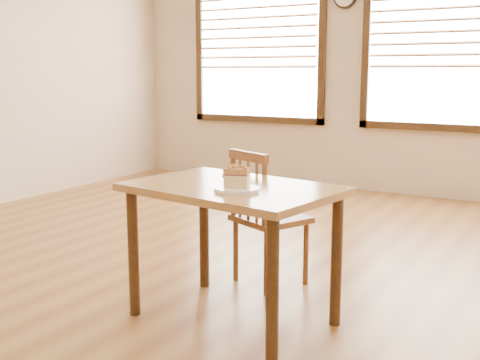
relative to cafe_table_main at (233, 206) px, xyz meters
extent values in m
plane|color=brown|center=(-0.06, -0.13, -0.64)|extent=(8.00, 8.00, 0.00)
plane|color=beige|center=(-0.06, 3.87, 0.86)|extent=(7.00, 0.00, 7.00)
cube|color=white|center=(-1.96, 3.85, 1.06)|extent=(1.60, 0.02, 1.80)
cube|color=#3B2310|center=(-1.96, 3.84, 0.12)|extent=(1.76, 0.06, 0.08)
cube|color=#3B2310|center=(-2.80, 3.84, 1.06)|extent=(0.08, 0.06, 1.96)
cube|color=#3B2310|center=(-1.12, 3.84, 1.06)|extent=(0.08, 0.06, 1.96)
cube|color=#A75627|center=(-1.96, 3.81, 1.45)|extent=(1.56, 0.05, 0.03)
cube|color=#A75627|center=(-1.96, 3.81, 1.33)|extent=(1.56, 0.05, 0.03)
cube|color=#A75627|center=(-1.96, 3.81, 1.22)|extent=(1.56, 0.05, 0.03)
cube|color=#A75627|center=(-1.96, 3.81, 1.10)|extent=(1.56, 0.05, 0.03)
cube|color=#A75627|center=(-1.96, 3.81, 0.99)|extent=(1.56, 0.05, 0.03)
cube|color=#A75627|center=(-1.96, 3.81, 0.87)|extent=(1.56, 0.05, 0.03)
cube|color=#A75627|center=(-1.96, 3.81, 0.76)|extent=(1.56, 0.05, 0.03)
cube|color=white|center=(0.24, 3.85, 1.06)|extent=(1.60, 0.02, 1.80)
cube|color=#3B2310|center=(0.24, 3.84, 0.12)|extent=(1.76, 0.06, 0.08)
cube|color=#3B2310|center=(-0.60, 3.84, 1.06)|extent=(0.08, 0.06, 1.96)
cube|color=#A75627|center=(0.24, 3.81, 1.33)|extent=(1.56, 0.05, 0.03)
cube|color=#A75627|center=(0.24, 3.81, 1.22)|extent=(1.56, 0.05, 0.03)
cube|color=#A75627|center=(0.24, 3.81, 1.10)|extent=(1.56, 0.05, 0.03)
cube|color=#A75627|center=(0.24, 3.81, 0.99)|extent=(1.56, 0.05, 0.03)
cube|color=#A75627|center=(0.24, 3.81, 0.87)|extent=(1.56, 0.05, 0.03)
cube|color=#A75627|center=(0.24, 3.81, 0.76)|extent=(1.56, 0.05, 0.03)
cube|color=#AA8742|center=(0.00, 0.00, 0.09)|extent=(1.17, 0.87, 0.04)
cylinder|color=#3B2310|center=(-0.51, -0.22, -0.28)|extent=(0.06, 0.06, 0.71)
cylinder|color=#3B2310|center=(0.42, -0.36, -0.28)|extent=(0.06, 0.06, 0.71)
cylinder|color=#3B2310|center=(-0.42, 0.36, -0.28)|extent=(0.06, 0.06, 0.71)
cylinder|color=#3B2310|center=(0.51, 0.22, -0.28)|extent=(0.06, 0.06, 0.71)
cube|color=brown|center=(-0.10, 0.62, -0.21)|extent=(0.52, 0.52, 0.04)
cylinder|color=brown|center=(0.12, 0.71, -0.44)|extent=(0.03, 0.03, 0.40)
cylinder|color=brown|center=(-0.18, 0.83, -0.44)|extent=(0.03, 0.03, 0.40)
cylinder|color=brown|center=(-0.01, 0.41, -0.44)|extent=(0.03, 0.03, 0.40)
cylinder|color=brown|center=(-0.31, 0.54, -0.44)|extent=(0.03, 0.03, 0.40)
cylinder|color=brown|center=(-0.02, 0.40, 0.00)|extent=(0.03, 0.03, 0.43)
cylinder|color=brown|center=(-0.31, 0.52, 0.00)|extent=(0.03, 0.03, 0.43)
cube|color=brown|center=(-0.17, 0.46, 0.20)|extent=(0.34, 0.18, 0.06)
cylinder|color=brown|center=(-0.09, 0.43, -0.01)|extent=(0.02, 0.02, 0.38)
cylinder|color=brown|center=(-0.17, 0.46, -0.01)|extent=(0.02, 0.02, 0.38)
cylinder|color=brown|center=(-0.24, 0.49, -0.01)|extent=(0.02, 0.02, 0.38)
cylinder|color=white|center=(0.10, -0.12, 0.12)|extent=(0.23, 0.23, 0.02)
cylinder|color=white|center=(0.10, -0.12, 0.12)|extent=(0.16, 0.16, 0.01)
cube|color=#FFD790|center=(0.10, -0.12, 0.16)|extent=(0.14, 0.12, 0.06)
cube|color=#50173F|center=(0.10, -0.12, 0.20)|extent=(0.14, 0.12, 0.01)
cube|color=#C9863F|center=(0.10, -0.12, 0.22)|extent=(0.14, 0.13, 0.03)
sphere|color=#C9863F|center=(0.09, -0.10, 0.23)|extent=(0.03, 0.03, 0.03)
sphere|color=#C9863F|center=(0.09, -0.14, 0.23)|extent=(0.02, 0.02, 0.02)
sphere|color=#C9863F|center=(0.07, -0.10, 0.23)|extent=(0.02, 0.02, 0.02)
sphere|color=#C9863F|center=(0.08, -0.10, 0.23)|extent=(0.02, 0.02, 0.02)
sphere|color=#C9863F|center=(0.12, -0.07, 0.23)|extent=(0.02, 0.02, 0.02)
sphere|color=#C9863F|center=(0.10, -0.10, 0.23)|extent=(0.02, 0.02, 0.02)
sphere|color=#C9863F|center=(0.14, -0.08, 0.23)|extent=(0.03, 0.03, 0.03)
sphere|color=#C9863F|center=(0.08, -0.14, 0.23)|extent=(0.02, 0.02, 0.02)
sphere|color=#C9863F|center=(0.12, -0.07, 0.23)|extent=(0.02, 0.02, 0.02)
sphere|color=#C9863F|center=(0.13, -0.12, 0.23)|extent=(0.02, 0.02, 0.02)
sphere|color=#C9863F|center=(0.05, -0.11, 0.23)|extent=(0.02, 0.02, 0.02)
sphere|color=#C9863F|center=(0.11, -0.11, 0.23)|extent=(0.02, 0.02, 0.02)
sphere|color=#C9863F|center=(0.12, -0.14, 0.23)|extent=(0.01, 0.01, 0.01)
sphere|color=#C9863F|center=(0.11, -0.14, 0.23)|extent=(0.02, 0.02, 0.02)
sphere|color=#C9863F|center=(0.03, -0.12, 0.20)|extent=(0.01, 0.01, 0.01)
sphere|color=#C9863F|center=(0.03, -0.13, 0.19)|extent=(0.02, 0.02, 0.02)
sphere|color=#C9863F|center=(0.04, -0.14, 0.21)|extent=(0.01, 0.01, 0.01)
sphere|color=#C9863F|center=(0.04, -0.14, 0.22)|extent=(0.01, 0.01, 0.01)
sphere|color=#C9863F|center=(0.04, -0.16, 0.21)|extent=(0.02, 0.02, 0.02)
camera|label=1|loc=(1.61, -2.67, 0.71)|focal=45.00mm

